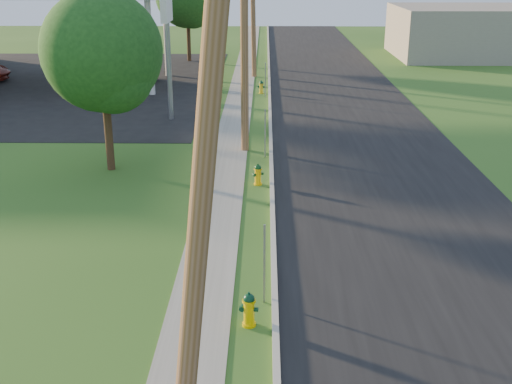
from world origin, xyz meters
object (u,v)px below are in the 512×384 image
(fuel_pump_ne, at_px, (107,79))
(car_silver, at_px, (128,71))
(price_pylon, at_px, (166,8))
(hydrant_far, at_px, (261,87))
(fuel_pump_se, at_px, (121,68))
(tree_verge, at_px, (105,57))
(utility_pole_mid, at_px, (244,31))
(hydrant_near, at_px, (249,309))
(utility_pole_near, at_px, (202,184))
(utility_pole_far, at_px, (253,4))
(hydrant_mid, at_px, (258,175))

(fuel_pump_ne, relative_size, car_silver, 0.81)
(price_pylon, height_order, hydrant_far, price_pylon)
(fuel_pump_ne, height_order, fuel_pump_se, same)
(fuel_pump_ne, bearing_deg, price_pylon, -56.31)
(tree_verge, height_order, car_silver, tree_verge)
(price_pylon, relative_size, car_silver, 1.74)
(utility_pole_mid, distance_m, hydrant_near, 14.56)
(utility_pole_near, bearing_deg, fuel_pump_se, 104.27)
(tree_verge, bearing_deg, price_pylon, 82.47)
(price_pylon, distance_m, hydrant_near, 20.45)
(utility_pole_far, bearing_deg, tree_verge, -103.52)
(utility_pole_far, bearing_deg, hydrant_near, -89.07)
(fuel_pump_se, bearing_deg, utility_pole_mid, -62.37)
(hydrant_far, bearing_deg, fuel_pump_ne, 175.14)
(utility_pole_near, bearing_deg, tree_verge, 108.12)
(utility_pole_near, height_order, tree_verge, utility_pole_near)
(utility_pole_near, relative_size, fuel_pump_se, 2.96)
(car_silver, bearing_deg, hydrant_mid, -168.68)
(hydrant_near, distance_m, hydrant_mid, 9.42)
(utility_pole_near, height_order, fuel_pump_ne, utility_pole_near)
(hydrant_far, bearing_deg, utility_pole_mid, -92.83)
(hydrant_near, height_order, car_silver, car_silver)
(price_pylon, relative_size, tree_verge, 1.02)
(utility_pole_near, bearing_deg, utility_pole_far, 90.00)
(utility_pole_near, bearing_deg, car_silver, 103.52)
(utility_pole_near, distance_m, price_pylon, 23.83)
(fuel_pump_se, xyz_separation_m, hydrant_mid, (9.50, -21.40, -0.34))
(utility_pole_near, bearing_deg, price_pylon, 99.42)
(utility_pole_mid, distance_m, hydrant_mid, 6.37)
(fuel_pump_ne, distance_m, hydrant_far, 9.54)
(utility_pole_far, relative_size, fuel_pump_ne, 2.97)
(fuel_pump_ne, height_order, hydrant_mid, fuel_pump_ne)
(utility_pole_near, height_order, fuel_pump_se, utility_pole_near)
(fuel_pump_ne, distance_m, hydrant_near, 28.43)
(utility_pole_near, relative_size, car_silver, 2.40)
(utility_pole_mid, height_order, tree_verge, utility_pole_mid)
(fuel_pump_se, height_order, hydrant_near, fuel_pump_se)
(car_silver, bearing_deg, hydrant_far, -125.50)
(utility_pole_mid, bearing_deg, fuel_pump_ne, 124.40)
(utility_pole_mid, distance_m, utility_pole_far, 18.00)
(fuel_pump_ne, distance_m, fuel_pump_se, 4.00)
(fuel_pump_se, distance_m, hydrant_mid, 23.42)
(tree_verge, bearing_deg, hydrant_far, 69.48)
(utility_pole_far, xyz_separation_m, price_pylon, (-3.90, -12.50, 0.63))
(utility_pole_far, height_order, hydrant_far, utility_pole_far)
(tree_verge, relative_size, hydrant_near, 8.11)
(utility_pole_mid, relative_size, hydrant_mid, 12.43)
(utility_pole_mid, bearing_deg, utility_pole_far, 90.00)
(utility_pole_far, relative_size, hydrant_far, 12.08)
(utility_pole_near, relative_size, tree_verge, 1.41)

